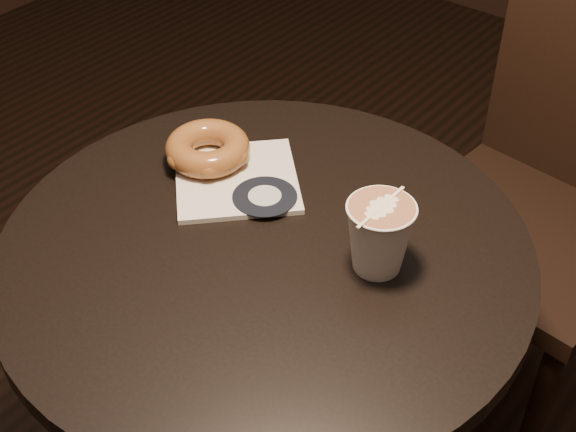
{
  "coord_description": "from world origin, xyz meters",
  "views": [
    {
      "loc": [
        0.51,
        -0.58,
        1.45
      ],
      "look_at": [
        0.01,
        0.03,
        0.79
      ],
      "focal_mm": 50.0,
      "sensor_mm": 36.0,
      "label": 1
    }
  ],
  "objects_px": {
    "pastry_bag": "(237,179)",
    "doughnut": "(208,148)",
    "cafe_table": "(267,345)",
    "chair": "(564,161)",
    "latte_cup": "(379,237)"
  },
  "relations": [
    {
      "from": "latte_cup",
      "to": "doughnut",
      "type": "bearing_deg",
      "value": 175.12
    },
    {
      "from": "chair",
      "to": "doughnut",
      "type": "distance_m",
      "value": 0.69
    },
    {
      "from": "cafe_table",
      "to": "pastry_bag",
      "type": "bearing_deg",
      "value": 146.67
    },
    {
      "from": "chair",
      "to": "pastry_bag",
      "type": "bearing_deg",
      "value": -110.38
    },
    {
      "from": "pastry_bag",
      "to": "doughnut",
      "type": "bearing_deg",
      "value": 127.31
    },
    {
      "from": "pastry_bag",
      "to": "doughnut",
      "type": "height_order",
      "value": "doughnut"
    },
    {
      "from": "cafe_table",
      "to": "doughnut",
      "type": "xyz_separation_m",
      "value": [
        -0.18,
        0.08,
        0.23
      ]
    },
    {
      "from": "cafe_table",
      "to": "chair",
      "type": "distance_m",
      "value": 0.67
    },
    {
      "from": "doughnut",
      "to": "cafe_table",
      "type": "bearing_deg",
      "value": -25.23
    },
    {
      "from": "doughnut",
      "to": "latte_cup",
      "type": "height_order",
      "value": "latte_cup"
    },
    {
      "from": "cafe_table",
      "to": "latte_cup",
      "type": "bearing_deg",
      "value": 22.42
    },
    {
      "from": "chair",
      "to": "latte_cup",
      "type": "distance_m",
      "value": 0.63
    },
    {
      "from": "doughnut",
      "to": "latte_cup",
      "type": "xyz_separation_m",
      "value": [
        0.31,
        -0.03,
        0.02
      ]
    },
    {
      "from": "cafe_table",
      "to": "chair",
      "type": "xyz_separation_m",
      "value": [
        0.16,
        0.65,
        0.03
      ]
    },
    {
      "from": "cafe_table",
      "to": "doughnut",
      "type": "distance_m",
      "value": 0.3
    }
  ]
}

